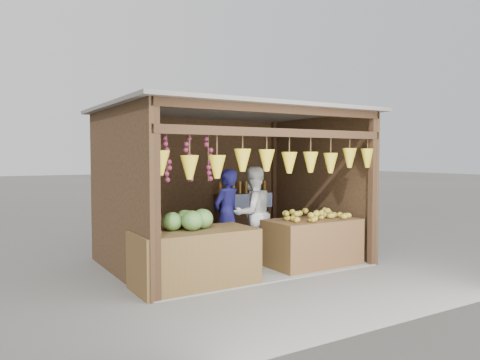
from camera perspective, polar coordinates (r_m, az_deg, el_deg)
name	(u,v)px	position (r m, az deg, el deg)	size (l,w,h in m)	color
ground	(231,262)	(8.33, -1.12, -9.94)	(80.00, 80.00, 0.00)	#514F49
stall_structure	(230,167)	(8.07, -1.19, 1.59)	(4.30, 3.30, 2.66)	slate
back_shelf	(244,203)	(9.81, 0.43, -2.80)	(1.25, 0.32, 1.32)	#382314
counter_left	(195,258)	(6.78, -5.51, -9.46)	(1.74, 0.85, 0.81)	#4F371A
counter_right	(312,243)	(8.05, 8.81, -7.55)	(1.57, 0.85, 0.79)	#4B3519
stool	(146,263)	(7.69, -11.36, -9.93)	(0.33, 0.33, 0.31)	black
man_standing	(227,217)	(8.01, -1.64, -4.51)	(0.60, 0.39, 1.64)	#15144C
woman_standing	(253,213)	(8.34, 1.55, -4.10)	(0.81, 0.63, 1.67)	silver
vendor_seated	(146,217)	(7.56, -11.42, -4.48)	(0.57, 0.37, 1.17)	brown
melon_pile	(186,219)	(6.72, -6.58, -4.70)	(1.00, 0.50, 0.32)	#144E15
tanfruit_pile	(150,229)	(6.43, -10.92, -5.93)	(0.34, 0.40, 0.13)	tan
mango_pile	(315,213)	(7.95, 9.15, -4.00)	(1.40, 0.64, 0.22)	orange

